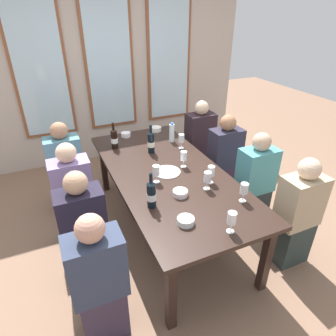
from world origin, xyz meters
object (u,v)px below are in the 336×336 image
object	(u,v)px
seated_person_4	(84,232)
white_plate_0	(167,172)
wine_glass_0	(244,189)
wine_glass_1	(207,177)
wine_glass_2	(184,157)
seated_person_6	(99,283)
wine_bottle_2	(151,142)
seated_person_1	(200,142)
tasting_bowl_1	(156,129)
tasting_bowl_2	(180,193)
seated_person_3	(224,160)
seated_person_0	(67,170)
wine_glass_5	(232,219)
wine_bottle_0	(114,139)
wine_glass_3	(181,139)
water_bottle	(172,133)
wine_bottle_1	(151,194)
dining_table	(167,177)
wine_glass_4	(211,171)
wine_glass_6	(156,171)
seated_person_2	(74,197)
seated_person_7	(297,215)
seated_person_5	(255,183)
tasting_bowl_3	(186,221)
tasting_bowl_0	(126,135)

from	to	relation	value
seated_person_4	white_plate_0	bearing A→B (deg)	18.43
wine_glass_0	wine_glass_1	size ratio (longest dim) A/B	1.00
wine_glass_2	seated_person_6	world-z (taller)	seated_person_6
seated_person_4	seated_person_6	world-z (taller)	same
wine_bottle_2	seated_person_1	size ratio (longest dim) A/B	0.30
white_plate_0	tasting_bowl_1	distance (m)	1.12
tasting_bowl_2	seated_person_3	xyz separation A→B (m)	(0.97, 0.74, -0.24)
tasting_bowl_2	seated_person_6	bearing A→B (deg)	-151.74
wine_glass_1	seated_person_3	xyz separation A→B (m)	(0.71, 0.75, -0.34)
seated_person_6	white_plate_0	bearing A→B (deg)	44.13
tasting_bowl_2	wine_glass_0	world-z (taller)	wine_glass_0
wine_glass_2	seated_person_0	size ratio (longest dim) A/B	0.16
wine_glass_5	seated_person_3	world-z (taller)	seated_person_3
wine_bottle_0	wine_glass_3	xyz separation A→B (m)	(0.70, -0.32, -0.00)
seated_person_4	water_bottle	bearing A→B (deg)	37.68
wine_glass_0	wine_glass_2	distance (m)	0.77
wine_bottle_1	water_bottle	xyz separation A→B (m)	(0.70, 1.14, -0.01)
tasting_bowl_1	seated_person_0	distance (m)	1.25
wine_bottle_1	wine_glass_3	xyz separation A→B (m)	(0.72, 0.92, -0.00)
dining_table	wine_bottle_2	distance (m)	0.50
tasting_bowl_2	seated_person_3	distance (m)	1.25
wine_bottle_0	seated_person_1	world-z (taller)	seated_person_1
wine_bottle_1	seated_person_4	bearing A→B (deg)	163.26
wine_glass_2	seated_person_3	world-z (taller)	seated_person_3
wine_glass_4	seated_person_1	distance (m)	1.46
seated_person_4	dining_table	bearing A→B (deg)	19.56
seated_person_4	wine_glass_6	bearing A→B (deg)	13.33
seated_person_2	wine_bottle_1	bearing A→B (deg)	-53.00
wine_bottle_0	seated_person_7	distance (m)	2.08
wine_glass_0	wine_glass_4	xyz separation A→B (m)	(-0.10, 0.37, 0.00)
water_bottle	seated_person_5	world-z (taller)	seated_person_5
tasting_bowl_2	wine_glass_3	bearing A→B (deg)	63.32
seated_person_0	tasting_bowl_2	bearing A→B (deg)	-56.82
tasting_bowl_3	seated_person_0	world-z (taller)	seated_person_0
wine_bottle_0	water_bottle	xyz separation A→B (m)	(0.69, -0.10, -0.00)
wine_glass_0	wine_glass_6	bearing A→B (deg)	133.70
wine_glass_1	seated_person_7	xyz separation A→B (m)	(0.71, -0.44, -0.34)
dining_table	seated_person_1	world-z (taller)	seated_person_1
wine_bottle_0	dining_table	bearing A→B (deg)	-66.06
tasting_bowl_0	tasting_bowl_2	xyz separation A→B (m)	(0.05, -1.47, -0.00)
wine_glass_6	seated_person_2	xyz separation A→B (m)	(-0.73, 0.40, -0.33)
wine_glass_4	wine_glass_6	bearing A→B (deg)	154.89
wine_bottle_0	seated_person_5	distance (m)	1.65
wine_glass_6	seated_person_2	size ratio (longest dim) A/B	0.16
wine_glass_3	seated_person_5	bearing A→B (deg)	-53.10
wine_glass_6	wine_glass_1	bearing A→B (deg)	-38.38
tasting_bowl_3	seated_person_0	xyz separation A→B (m)	(-0.71, 1.64, -0.24)
wine_bottle_1	wine_bottle_2	bearing A→B (deg)	69.08
wine_bottle_2	tasting_bowl_2	xyz separation A→B (m)	(-0.08, -0.91, -0.10)
tasting_bowl_1	wine_bottle_1	bearing A→B (deg)	-113.13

